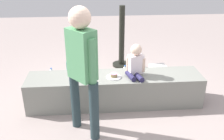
# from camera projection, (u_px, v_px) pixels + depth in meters

# --- Properties ---
(ground_plane) EXTENTS (12.00, 12.00, 0.00)m
(ground_plane) POSITION_uv_depth(u_px,v_px,m) (115.00, 103.00, 3.95)
(ground_plane) COLOR #A1908C
(concrete_ledge) EXTENTS (2.59, 0.53, 0.47)m
(concrete_ledge) POSITION_uv_depth(u_px,v_px,m) (115.00, 90.00, 3.85)
(concrete_ledge) COLOR gray
(concrete_ledge) RESTS_ON ground_plane
(child_seated) EXTENTS (0.29, 0.34, 0.48)m
(child_seated) POSITION_uv_depth(u_px,v_px,m) (136.00, 63.00, 3.66)
(child_seated) COLOR #27244C
(child_seated) RESTS_ON concrete_ledge
(adult_standing) EXTENTS (0.37, 0.39, 1.62)m
(adult_standing) POSITION_uv_depth(u_px,v_px,m) (82.00, 63.00, 2.91)
(adult_standing) COLOR #24363A
(adult_standing) RESTS_ON ground_plane
(cake_plate) EXTENTS (0.22, 0.22, 0.07)m
(cake_plate) POSITION_uv_depth(u_px,v_px,m) (114.00, 76.00, 3.70)
(cake_plate) COLOR white
(cake_plate) RESTS_ON concrete_ledge
(gift_bag) EXTENTS (0.22, 0.11, 0.38)m
(gift_bag) POSITION_uv_depth(u_px,v_px,m) (73.00, 69.00, 4.68)
(gift_bag) COLOR #59C6B2
(gift_bag) RESTS_ON ground_plane
(railing_post) EXTENTS (0.36, 0.36, 1.23)m
(railing_post) POSITION_uv_depth(u_px,v_px,m) (122.00, 44.00, 5.07)
(railing_post) COLOR black
(railing_post) RESTS_ON ground_plane
(water_bottle_near_gift) EXTENTS (0.06, 0.06, 0.21)m
(water_bottle_near_gift) POSITION_uv_depth(u_px,v_px,m) (125.00, 71.00, 4.78)
(water_bottle_near_gift) COLOR silver
(water_bottle_near_gift) RESTS_ON ground_plane
(water_bottle_far_side) EXTENTS (0.07, 0.07, 0.20)m
(water_bottle_far_side) POSITION_uv_depth(u_px,v_px,m) (52.00, 73.00, 4.71)
(water_bottle_far_side) COLOR silver
(water_bottle_far_side) RESTS_ON ground_plane
(party_cup_red) EXTENTS (0.08, 0.08, 0.11)m
(party_cup_red) POSITION_uv_depth(u_px,v_px,m) (130.00, 83.00, 4.44)
(party_cup_red) COLOR red
(party_cup_red) RESTS_ON ground_plane
(cake_box_white) EXTENTS (0.35, 0.31, 0.13)m
(cake_box_white) POSITION_uv_depth(u_px,v_px,m) (158.00, 69.00, 4.94)
(cake_box_white) COLOR white
(cake_box_white) RESTS_ON ground_plane
(handbag_black_leather) EXTENTS (0.28, 0.14, 0.30)m
(handbag_black_leather) POSITION_uv_depth(u_px,v_px,m) (92.00, 78.00, 4.49)
(handbag_black_leather) COLOR black
(handbag_black_leather) RESTS_ON ground_plane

